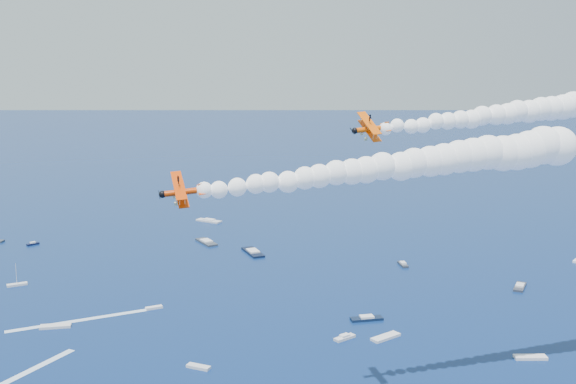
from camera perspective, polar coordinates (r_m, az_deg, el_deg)
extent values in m
cube|color=silver|center=(204.43, -11.16, -9.48)|extent=(5.10, 3.04, 0.70)
cube|color=silver|center=(166.05, -7.51, -14.32)|extent=(5.93, 4.45, 0.70)
cube|color=black|center=(193.81, 6.60, -10.50)|extent=(9.23, 3.63, 0.70)
cube|color=#313742|center=(272.17, -6.85, -4.18)|extent=(9.04, 13.36, 0.70)
cube|color=black|center=(256.47, -2.95, -5.06)|extent=(8.17, 14.84, 0.70)
cube|color=#2C2F3A|center=(230.26, 18.85, -7.53)|extent=(7.60, 9.52, 0.70)
cube|color=silver|center=(182.51, 8.18, -11.93)|extent=(8.79, 6.74, 0.70)
cube|color=silver|center=(307.61, -6.65, -2.41)|extent=(11.88, 10.30, 0.70)
cube|color=silver|center=(236.88, -21.75, -7.21)|extent=(6.53, 3.97, 0.70)
cube|color=black|center=(285.49, -20.59, -4.10)|extent=(4.62, 4.13, 0.70)
cube|color=silver|center=(180.90, 4.77, -12.07)|extent=(6.26, 4.86, 0.70)
cube|color=silver|center=(197.84, -18.90, -10.59)|extent=(8.29, 3.10, 0.70)
cube|color=silver|center=(179.40, 19.64, -12.91)|extent=(8.03, 3.33, 0.70)
cube|color=#2D323C|center=(244.61, 9.60, -6.00)|extent=(2.36, 6.85, 0.70)
cube|color=white|center=(200.83, -17.18, -10.25)|extent=(36.62, 14.14, 0.04)
cube|color=white|center=(170.98, -22.31, -14.43)|extent=(23.29, 32.37, 0.04)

